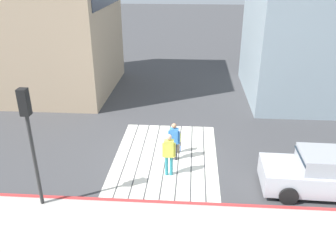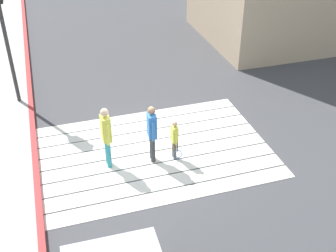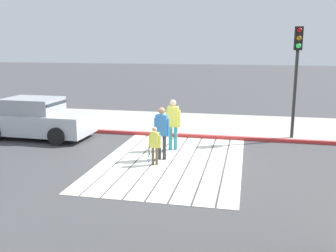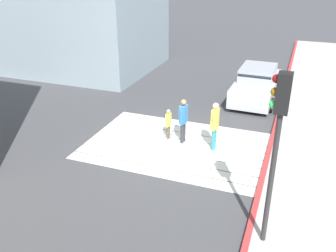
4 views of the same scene
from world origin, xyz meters
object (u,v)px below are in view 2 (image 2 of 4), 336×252
(pedestrian_adult_lead, at_px, (106,133))
(traffic_light_corner, at_px, (2,15))
(pedestrian_adult_trailing, at_px, (152,130))
(pedestrian_child_with_racket, at_px, (175,138))

(pedestrian_adult_lead, bearing_deg, traffic_light_corner, 118.05)
(traffic_light_corner, distance_m, pedestrian_adult_trailing, 5.87)
(traffic_light_corner, height_order, pedestrian_child_with_racket, traffic_light_corner)
(pedestrian_adult_lead, bearing_deg, pedestrian_child_with_racket, -6.89)
(traffic_light_corner, xyz_separation_m, pedestrian_child_with_racket, (4.02, -4.40, -2.38))
(traffic_light_corner, bearing_deg, pedestrian_adult_lead, -61.95)
(pedestrian_adult_lead, height_order, pedestrian_child_with_racket, pedestrian_adult_lead)
(pedestrian_adult_lead, bearing_deg, pedestrian_adult_trailing, -6.03)
(pedestrian_child_with_racket, bearing_deg, traffic_light_corner, 132.39)
(traffic_light_corner, relative_size, pedestrian_child_with_racket, 3.56)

